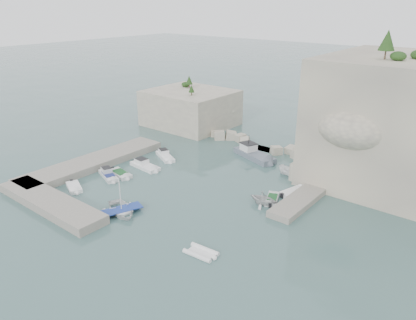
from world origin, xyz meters
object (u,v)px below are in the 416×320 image
Objects in this scene: rowboat at (122,213)px; tender_east_d at (291,176)px; motorboat_c at (120,175)px; motorboat_d at (109,177)px; motorboat_b at (145,168)px; motorboat_a at (165,158)px; work_boat at (254,158)px; tender_east_b at (272,201)px; inflatable_dinghy at (201,254)px; tender_east_c at (294,194)px; tender_east_a at (263,204)px; motorboat_e at (74,189)px.

rowboat is 1.29× the size of tender_east_d.
motorboat_d is at bearing -106.33° from motorboat_c.
motorboat_a is at bearing 101.33° from motorboat_b.
work_boat is at bearing 65.99° from motorboat_a.
inflatable_dinghy is at bearing 158.87° from tender_east_b.
motorboat_b reaches higher than tender_east_b.
motorboat_c is (-0.20, -9.07, 0.00)m from motorboat_a.
work_boat is at bearing 70.30° from tender_east_c.
rowboat is 1.51× the size of tender_east_a.
rowboat reaches higher than motorboat_c.
work_boat is (-10.05, 11.33, 0.00)m from tender_east_b.
rowboat is at bearing -10.14° from motorboat_d.
tender_east_d is at bearing -10.64° from tender_east_b.
motorboat_a is 0.95× the size of motorboat_b.
motorboat_a is 18.39m from rowboat.
work_boat is at bearing 58.40° from motorboat_b.
tender_east_a is 0.41× the size of work_boat.
tender_east_a reaches higher than motorboat_b.
inflatable_dinghy is (21.51, -16.68, 0.00)m from motorboat_a.
tender_east_a reaches higher than motorboat_c.
rowboat is 0.62× the size of work_boat.
motorboat_e is 0.98× the size of tender_east_b.
tender_east_a is 16.06m from work_boat.
tender_east_d is 8.72m from work_boat.
motorboat_d is 1.30× the size of tender_east_b.
motorboat_a is at bearing -121.68° from work_boat.
tender_east_c is 1.10× the size of tender_east_d.
work_boat is (-11.14, 7.68, 0.00)m from tender_east_c.
motorboat_a reaches higher than tender_east_b.
inflatable_dinghy is (12.80, -0.49, 0.00)m from rowboat.
motorboat_b is 24.11m from inflatable_dinghy.
tender_east_a is (20.23, 1.20, 0.00)m from motorboat_b.
tender_east_d reaches higher than motorboat_b.
motorboat_c is at bearing 99.09° from tender_east_a.
motorboat_c is 24.85m from tender_east_d.
work_boat reaches higher than tender_east_c.
tender_east_a is at bearing 16.35° from motorboat_a.
work_boat is (10.57, 14.02, 0.00)m from motorboat_b.
rowboat is at bearing 115.85° from tender_east_b.
motorboat_a is 1.02× the size of rowboat.
motorboat_d is 26.40m from tender_east_d.
tender_east_a is (12.02, 12.54, 0.00)m from rowboat.
tender_east_b reaches higher than inflatable_dinghy.
tender_east_c is (1.09, 3.64, 0.00)m from tender_east_b.
motorboat_b is at bearing 87.96° from tender_east_a.
tender_east_b is (-0.39, 14.53, 0.00)m from inflatable_dinghy.
work_boat reaches higher than tender_east_d.
inflatable_dinghy is 18.18m from tender_east_c.
rowboat is (10.11, -0.24, 0.00)m from motorboat_e.
tender_east_d is (19.31, 6.33, 0.00)m from motorboat_a.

